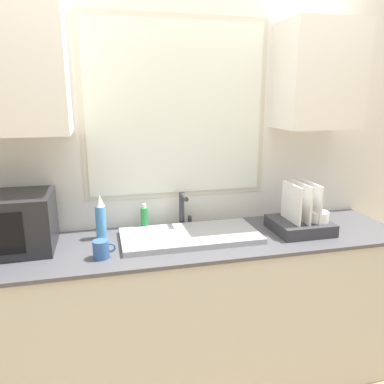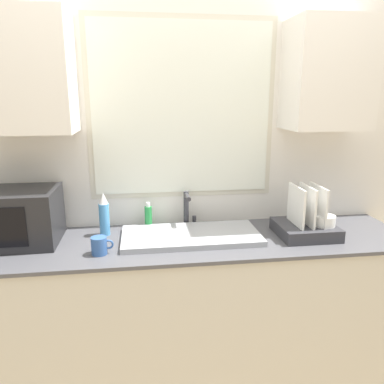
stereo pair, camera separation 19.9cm
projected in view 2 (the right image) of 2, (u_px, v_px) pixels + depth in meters
The scene contains 9 objects.
countertop at pixel (189, 313), 2.20m from camera, with size 2.51×0.61×0.93m.
wall_back at pixel (182, 151), 2.26m from camera, with size 6.00×0.38×2.60m.
sink_basin at pixel (191, 236), 2.10m from camera, with size 0.77×0.37×0.03m.
faucet at pixel (187, 207), 2.27m from camera, with size 0.08×0.14×0.22m.
microwave at pixel (13, 217), 2.00m from camera, with size 0.47×0.35×0.29m.
dish_rack at pixel (307, 224), 2.13m from camera, with size 0.32×0.30×0.29m.
spray_bottle at pixel (104, 215), 2.13m from camera, with size 0.06×0.06×0.25m.
soap_bottle at pixel (148, 217), 2.25m from camera, with size 0.04×0.04×0.16m.
mug_near_sink at pixel (99, 246), 1.88m from camera, with size 0.11×0.08×0.09m.
Camera 2 is at (-0.25, -1.65, 1.71)m, focal length 35.00 mm.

